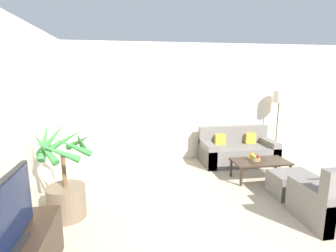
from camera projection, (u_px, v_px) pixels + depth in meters
wall_back at (217, 102)px, 6.24m from camera, size 8.52×0.06×2.70m
television at (10, 213)px, 2.21m from camera, size 0.18×0.88×0.63m
potted_palm at (65, 186)px, 3.65m from camera, size 0.84×0.84×1.37m
sofa_loveseat at (237, 151)px, 5.99m from camera, size 1.67×0.79×0.81m
floor_lamp at (279, 101)px, 6.16m from camera, size 0.31×0.31×1.63m
coffee_table at (260, 163)px, 5.02m from camera, size 1.06×0.55×0.37m
fruit_bowl at (254, 159)px, 5.04m from camera, size 0.22×0.22×0.05m
apple_red at (258, 156)px, 5.01m from camera, size 0.07×0.07×0.07m
apple_green at (254, 157)px, 4.97m from camera, size 0.07×0.07×0.07m
orange_fruit at (252, 155)px, 5.06m from camera, size 0.09×0.09×0.09m
armchair at (332, 203)px, 3.55m from camera, size 0.81×0.79×0.88m
ottoman at (291, 184)px, 4.38m from camera, size 0.67×0.50×0.39m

